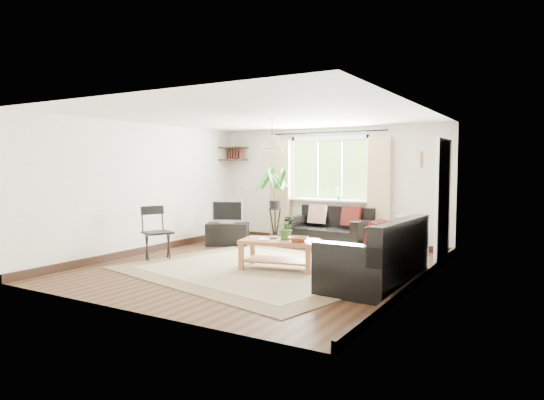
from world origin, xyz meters
The scene contains 24 objects.
floor centered at (0.00, 0.00, 0.00)m, with size 5.50×5.50×0.00m, color black.
ceiling centered at (0.00, 0.00, 2.40)m, with size 5.50×5.50×0.00m, color white.
wall_back centered at (0.00, 2.75, 1.20)m, with size 5.00×0.02×2.40m, color white.
wall_front centered at (0.00, -2.75, 1.20)m, with size 5.00×0.02×2.40m, color white.
wall_left centered at (-2.50, 0.00, 1.20)m, with size 0.02×5.50×2.40m, color white.
wall_right centered at (2.50, 0.00, 1.20)m, with size 0.02×5.50×2.40m, color white.
rug centered at (0.14, -0.17, 0.01)m, with size 3.84×3.29×0.02m, color beige.
window centered at (0.00, 2.71, 1.55)m, with size 2.50×0.16×2.16m, color white, non-canonical shape.
door centered at (2.47, 1.70, 1.00)m, with size 0.06×0.96×2.06m, color silver.
corner_shelf centered at (-2.25, 2.50, 1.89)m, with size 0.50×0.50×0.34m, color black, non-canonical shape.
pendant_lamp centered at (0.00, 0.40, 2.05)m, with size 0.36×0.36×0.54m, color beige, non-canonical shape.
wall_sconce centered at (2.43, 0.30, 1.74)m, with size 0.12×0.12×0.28m, color beige, non-canonical shape.
sofa_back centered at (0.21, 2.28, 0.38)m, with size 1.62×0.81×0.76m, color black, non-canonical shape.
sofa_right centered at (1.98, -0.23, 0.43)m, with size 0.92×1.84×0.87m, color black, non-canonical shape.
coffee_table centered at (0.38, -0.02, 0.24)m, with size 1.16×0.63×0.47m, color brown, non-canonical shape.
table_plant centered at (0.47, 0.05, 0.65)m, with size 0.32×0.28×0.35m, color #355A24.
bowl centered at (0.73, -0.05, 0.51)m, with size 0.29×0.29×0.07m, color brown.
book_a centered at (0.11, -0.19, 0.48)m, with size 0.16×0.22×0.02m, color silver.
book_b centered at (0.12, 0.05, 0.49)m, with size 0.18×0.24×0.02m, color #4F281F.
tv_stand centered at (-1.70, 1.49, 0.23)m, with size 0.84×0.47×0.45m, color black.
tv centered at (-1.70, 1.49, 0.70)m, with size 0.65×0.22×0.49m, color #A5A5AA, non-canonical shape.
palm_stand centered at (-0.97, 2.17, 0.79)m, with size 0.62×0.62×1.59m, color black, non-canonical shape.
folding_chair centered at (-1.79, -0.42, 0.46)m, with size 0.48×0.48×0.92m, color black, non-canonical shape.
sill_plant centered at (0.25, 2.63, 1.06)m, with size 0.14×0.10×0.27m, color #2D6023.
Camera 1 is at (4.08, -6.49, 1.61)m, focal length 32.00 mm.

